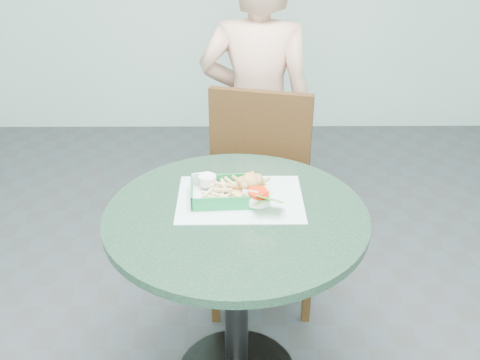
{
  "coord_description": "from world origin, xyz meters",
  "views": [
    {
      "loc": [
        0.0,
        -1.58,
        1.76
      ],
      "look_at": [
        0.01,
        0.1,
        0.84
      ],
      "focal_mm": 42.0,
      "sensor_mm": 36.0,
      "label": 1
    }
  ],
  "objects_px": {
    "food_basket": "(225,199)",
    "sauce_ramekin": "(208,184)",
    "crab_sandwich": "(249,191)",
    "diner_person": "(257,114)",
    "dining_chair": "(260,184)",
    "cafe_table": "(236,258)"
  },
  "relations": [
    {
      "from": "cafe_table",
      "to": "sauce_ramekin",
      "type": "height_order",
      "value": "sauce_ramekin"
    },
    {
      "from": "cafe_table",
      "to": "food_basket",
      "type": "distance_m",
      "value": 0.21
    },
    {
      "from": "cafe_table",
      "to": "sauce_ramekin",
      "type": "relative_size",
      "value": 14.17
    },
    {
      "from": "dining_chair",
      "to": "diner_person",
      "type": "bearing_deg",
      "value": 105.23
    },
    {
      "from": "food_basket",
      "to": "sauce_ramekin",
      "type": "xyz_separation_m",
      "value": [
        -0.06,
        0.05,
        0.03
      ]
    },
    {
      "from": "sauce_ramekin",
      "to": "crab_sandwich",
      "type": "bearing_deg",
      "value": -18.27
    },
    {
      "from": "dining_chair",
      "to": "crab_sandwich",
      "type": "distance_m",
      "value": 0.59
    },
    {
      "from": "food_basket",
      "to": "crab_sandwich",
      "type": "distance_m",
      "value": 0.09
    },
    {
      "from": "sauce_ramekin",
      "to": "dining_chair",
      "type": "bearing_deg",
      "value": 66.72
    },
    {
      "from": "cafe_table",
      "to": "crab_sandwich",
      "type": "distance_m",
      "value": 0.24
    },
    {
      "from": "dining_chair",
      "to": "sauce_ramekin",
      "type": "relative_size",
      "value": 14.9
    },
    {
      "from": "cafe_table",
      "to": "dining_chair",
      "type": "height_order",
      "value": "dining_chair"
    },
    {
      "from": "diner_person",
      "to": "food_basket",
      "type": "height_order",
      "value": "diner_person"
    },
    {
      "from": "food_basket",
      "to": "crab_sandwich",
      "type": "xyz_separation_m",
      "value": [
        0.09,
        -0.0,
        0.03
      ]
    },
    {
      "from": "diner_person",
      "to": "crab_sandwich",
      "type": "xyz_separation_m",
      "value": [
        -0.05,
        -0.82,
        0.05
      ]
    },
    {
      "from": "food_basket",
      "to": "sauce_ramekin",
      "type": "height_order",
      "value": "sauce_ramekin"
    },
    {
      "from": "crab_sandwich",
      "to": "food_basket",
      "type": "bearing_deg",
      "value": 179.94
    },
    {
      "from": "dining_chair",
      "to": "crab_sandwich",
      "type": "xyz_separation_m",
      "value": [
        -0.06,
        -0.52,
        0.27
      ]
    },
    {
      "from": "cafe_table",
      "to": "food_basket",
      "type": "bearing_deg",
      "value": 113.14
    },
    {
      "from": "food_basket",
      "to": "dining_chair",
      "type": "bearing_deg",
      "value": 74.33
    },
    {
      "from": "cafe_table",
      "to": "crab_sandwich",
      "type": "bearing_deg",
      "value": 62.94
    },
    {
      "from": "food_basket",
      "to": "crab_sandwich",
      "type": "bearing_deg",
      "value": -0.06
    }
  ]
}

